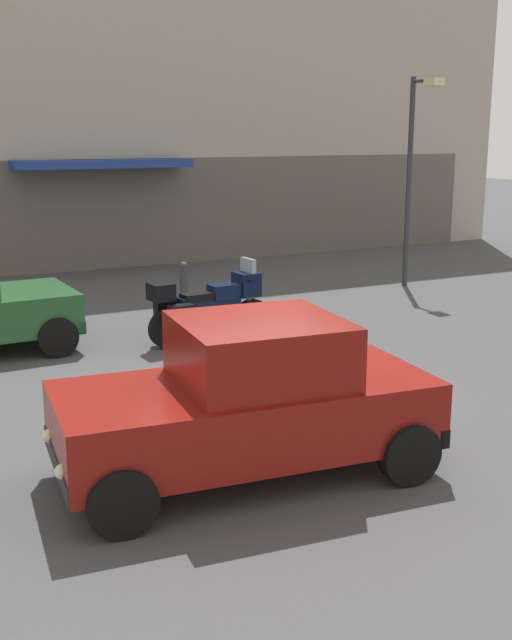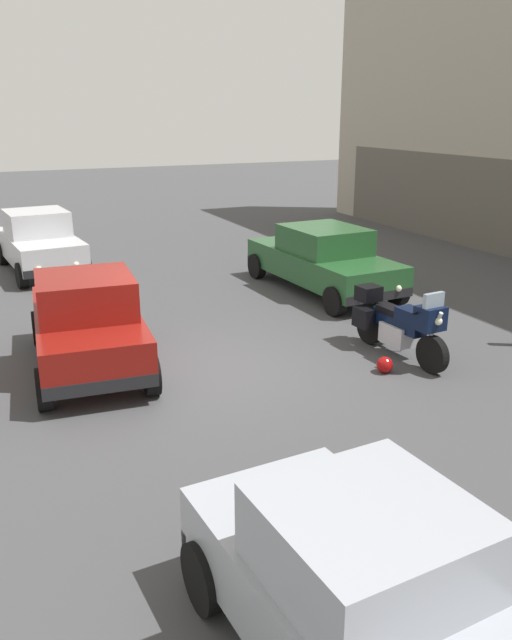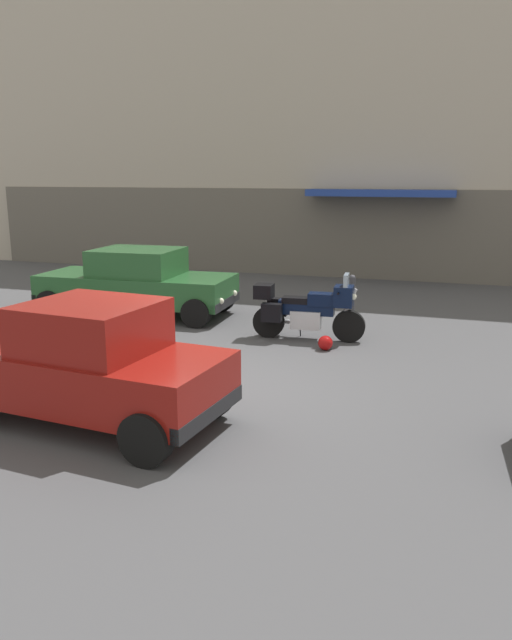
{
  "view_description": "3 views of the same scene",
  "coord_description": "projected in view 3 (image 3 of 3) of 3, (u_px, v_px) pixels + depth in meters",
  "views": [
    {
      "loc": [
        -4.26,
        -8.36,
        3.44
      ],
      "look_at": [
        0.66,
        1.39,
        0.83
      ],
      "focal_mm": 43.94,
      "sensor_mm": 36.0,
      "label": 1
    },
    {
      "loc": [
        9.4,
        -3.29,
        4.18
      ],
      "look_at": [
        -0.06,
        1.07,
        0.74
      ],
      "focal_mm": 35.85,
      "sensor_mm": 36.0,
      "label": 2
    },
    {
      "loc": [
        3.61,
        -8.33,
        3.23
      ],
      "look_at": [
        0.49,
        1.2,
        0.88
      ],
      "focal_mm": 34.78,
      "sensor_mm": 36.0,
      "label": 3
    }
  ],
  "objects": [
    {
      "name": "bollard_curbside",
      "position": [
        352.0,
        294.0,
        14.41
      ],
      "size": [
        0.16,
        0.16,
        0.98
      ],
      "color": "#333338",
      "rests_on": "ground"
    },
    {
      "name": "car_wagon_end",
      "position": [
        86.0,
        364.0,
        8.13
      ],
      "size": [
        3.98,
        2.1,
        1.64
      ],
      "rotation": [
        0.0,
        0.0,
        3.05
      ],
      "color": "maroon",
      "rests_on": "ground"
    },
    {
      "name": "building_facade_rear",
      "position": [
        352.0,
        95.0,
        19.86
      ],
      "size": [
        28.3,
        3.4,
        11.56
      ],
      "color": "#A89E8E",
      "rests_on": "ground"
    },
    {
      "name": "car_sedan_far",
      "position": [
        137.0,
        282.0,
        14.51
      ],
      "size": [
        4.64,
        2.08,
        1.56
      ],
      "rotation": [
        0.0,
        0.0,
        0.04
      ],
      "color": "#235128",
      "rests_on": "ground"
    },
    {
      "name": "ground_plane",
      "position": [
        202.0,
        390.0,
        9.54
      ],
      "size": [
        80.0,
        80.0,
        0.0
      ],
      "primitive_type": "plane",
      "color": "#424244"
    },
    {
      "name": "motorcycle",
      "position": [
        306.0,
        309.0,
        12.33
      ],
      "size": [
        2.26,
        0.81,
        1.36
      ],
      "rotation": [
        0.0,
        0.0,
        0.08
      ],
      "color": "black",
      "rests_on": "ground"
    },
    {
      "name": "helmet",
      "position": [
        325.0,
        343.0,
        11.68
      ],
      "size": [
        0.28,
        0.28,
        0.28
      ],
      "primitive_type": "sphere",
      "color": "#990C0C",
      "rests_on": "ground"
    }
  ]
}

